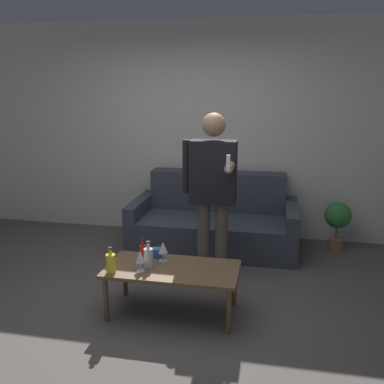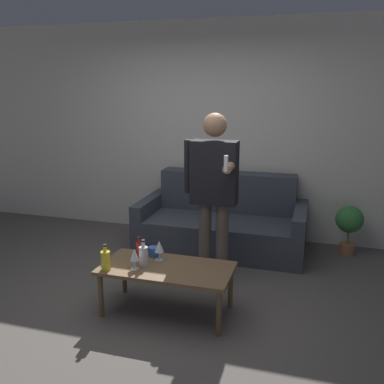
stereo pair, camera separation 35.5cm
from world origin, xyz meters
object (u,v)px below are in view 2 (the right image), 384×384
object	(u,v)px
coffee_table	(167,271)
person_standing_front	(214,186)
bottle_orange	(144,255)
couch	(223,223)

from	to	relation	value
coffee_table	person_standing_front	bearing A→B (deg)	71.65
person_standing_front	coffee_table	bearing A→B (deg)	-108.35
bottle_orange	person_standing_front	size ratio (longest dim) A/B	0.14
couch	person_standing_front	distance (m)	1.18
couch	person_standing_front	world-z (taller)	person_standing_front
couch	person_standing_front	bearing A→B (deg)	-83.49
person_standing_front	couch	bearing A→B (deg)	96.51
couch	coffee_table	xyz separation A→B (m)	(-0.12, -1.66, 0.07)
coffee_table	person_standing_front	size ratio (longest dim) A/B	0.67
couch	bottle_orange	xyz separation A→B (m)	(-0.32, -1.68, 0.21)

